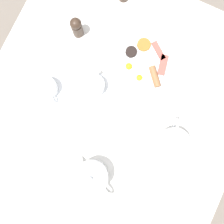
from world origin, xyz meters
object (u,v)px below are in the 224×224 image
(teacup_with_saucer_left, at_px, (47,88))
(teapot_far, at_px, (172,144))
(teacup_with_saucer_right, at_px, (94,86))
(pepper_grinder, at_px, (77,27))
(teapot_near, at_px, (92,177))
(breakfast_plate, at_px, (145,63))
(fork_by_plate, at_px, (165,212))

(teacup_with_saucer_left, bearing_deg, teapot_far, -179.05)
(teacup_with_saucer_left, relative_size, teacup_with_saucer_right, 0.99)
(teacup_with_saucer_left, bearing_deg, pepper_grinder, -91.12)
(teapot_near, bearing_deg, teapot_far, -110.58)
(teapot_far, bearing_deg, teapot_near, -55.79)
(breakfast_plate, height_order, teapot_near, teapot_near)
(teapot_far, distance_m, teacup_with_saucer_right, 0.38)
(teapot_far, distance_m, teacup_with_saucer_left, 0.54)
(teacup_with_saucer_left, xyz_separation_m, pepper_grinder, (-0.01, -0.27, 0.03))
(teapot_near, height_order, teacup_with_saucer_left, teapot_near)
(teacup_with_saucer_left, bearing_deg, teacup_with_saucer_right, -151.80)
(teapot_near, xyz_separation_m, teacup_with_saucer_right, (0.15, -0.33, -0.02))
(teacup_with_saucer_right, height_order, fork_by_plate, teacup_with_saucer_right)
(teapot_far, height_order, teacup_with_saucer_left, teapot_far)
(breakfast_plate, bearing_deg, teacup_with_saucer_right, 50.91)
(pepper_grinder, bearing_deg, breakfast_plate, 179.59)
(teacup_with_saucer_left, relative_size, fork_by_plate, 0.88)
(breakfast_plate, height_order, teacup_with_saucer_left, teacup_with_saucer_left)
(pepper_grinder, bearing_deg, teacup_with_saucer_left, 88.88)
(teapot_near, height_order, teapot_far, same)
(teacup_with_saucer_right, bearing_deg, teapot_far, 167.78)
(teapot_far, height_order, fork_by_plate, teapot_far)
(breakfast_plate, xyz_separation_m, pepper_grinder, (0.31, -0.00, 0.05))
(teapot_far, height_order, pepper_grinder, teapot_far)
(teapot_far, bearing_deg, teacup_with_saucer_left, -101.99)
(teapot_near, height_order, fork_by_plate, teapot_near)
(pepper_grinder, distance_m, fork_by_plate, 0.82)
(teacup_with_saucer_left, distance_m, fork_by_plate, 0.68)
(fork_by_plate, bearing_deg, teapot_near, -1.36)
(teapot_near, relative_size, teacup_with_saucer_right, 1.51)
(teacup_with_saucer_left, bearing_deg, teapot_near, 143.22)
(fork_by_plate, bearing_deg, teacup_with_saucer_right, -35.45)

